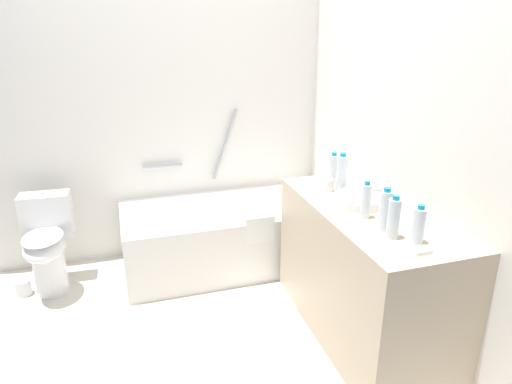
{
  "coord_description": "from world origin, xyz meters",
  "views": [
    {
      "loc": [
        -0.28,
        -2.47,
        1.88
      ],
      "look_at": [
        0.53,
        0.18,
        0.85
      ],
      "focal_mm": 32.0,
      "sensor_mm": 36.0,
      "label": 1
    }
  ],
  "objects_px": {
    "soap_dish": "(421,251)",
    "toilet_paper_roll": "(23,288)",
    "bathtub": "(229,232)",
    "water_bottle_4": "(366,201)",
    "water_bottle_2": "(333,169)",
    "drinking_glass_0": "(384,213)",
    "toilet": "(47,243)",
    "water_bottle_3": "(385,210)",
    "sink_basin": "(359,200)",
    "water_bottle_1": "(394,218)",
    "sink_faucet": "(386,195)",
    "drinking_glass_1": "(329,185)",
    "bath_mat": "(267,299)",
    "water_bottle_5": "(419,225)",
    "water_bottle_0": "(342,173)"
  },
  "relations": [
    {
      "from": "water_bottle_0",
      "to": "toilet_paper_roll",
      "type": "xyz_separation_m",
      "value": [
        -2.12,
        0.77,
        -0.92
      ]
    },
    {
      "from": "water_bottle_2",
      "to": "water_bottle_3",
      "type": "relative_size",
      "value": 0.91
    },
    {
      "from": "toilet",
      "to": "soap_dish",
      "type": "height_order",
      "value": "soap_dish"
    },
    {
      "from": "sink_basin",
      "to": "drinking_glass_0",
      "type": "height_order",
      "value": "drinking_glass_0"
    },
    {
      "from": "drinking_glass_0",
      "to": "bathtub",
      "type": "bearing_deg",
      "value": 113.16
    },
    {
      "from": "bathtub",
      "to": "water_bottle_4",
      "type": "height_order",
      "value": "bathtub"
    },
    {
      "from": "sink_faucet",
      "to": "bath_mat",
      "type": "xyz_separation_m",
      "value": [
        -0.62,
        0.4,
        -0.88
      ]
    },
    {
      "from": "water_bottle_1",
      "to": "drinking_glass_1",
      "type": "bearing_deg",
      "value": 90.57
    },
    {
      "from": "sink_faucet",
      "to": "water_bottle_3",
      "type": "bearing_deg",
      "value": -123.28
    },
    {
      "from": "water_bottle_0",
      "to": "drinking_glass_0",
      "type": "xyz_separation_m",
      "value": [
        -0.0,
        -0.5,
        -0.07
      ]
    },
    {
      "from": "water_bottle_3",
      "to": "water_bottle_4",
      "type": "relative_size",
      "value": 1.09
    },
    {
      "from": "drinking_glass_1",
      "to": "soap_dish",
      "type": "distance_m",
      "value": 0.9
    },
    {
      "from": "drinking_glass_0",
      "to": "toilet",
      "type": "bearing_deg",
      "value": 145.76
    },
    {
      "from": "drinking_glass_1",
      "to": "water_bottle_0",
      "type": "bearing_deg",
      "value": -14.54
    },
    {
      "from": "water_bottle_2",
      "to": "drinking_glass_0",
      "type": "distance_m",
      "value": 0.67
    },
    {
      "from": "water_bottle_0",
      "to": "drinking_glass_1",
      "type": "xyz_separation_m",
      "value": [
        -0.08,
        0.02,
        -0.08
      ]
    },
    {
      "from": "water_bottle_3",
      "to": "drinking_glass_1",
      "type": "xyz_separation_m",
      "value": [
        -0.02,
        0.62,
        -0.07
      ]
    },
    {
      "from": "toilet_paper_roll",
      "to": "water_bottle_4",
      "type": "bearing_deg",
      "value": -30.36
    },
    {
      "from": "water_bottle_5",
      "to": "bath_mat",
      "type": "distance_m",
      "value": 1.41
    },
    {
      "from": "bathtub",
      "to": "soap_dish",
      "type": "xyz_separation_m",
      "value": [
        0.53,
        -1.67,
        0.59
      ]
    },
    {
      "from": "water_bottle_0",
      "to": "water_bottle_5",
      "type": "distance_m",
      "value": 0.78
    },
    {
      "from": "toilet",
      "to": "water_bottle_3",
      "type": "distance_m",
      "value": 2.4
    },
    {
      "from": "water_bottle_1",
      "to": "drinking_glass_0",
      "type": "xyz_separation_m",
      "value": [
        0.07,
        0.19,
        -0.06
      ]
    },
    {
      "from": "toilet_paper_roll",
      "to": "bath_mat",
      "type": "bearing_deg",
      "value": -19.62
    },
    {
      "from": "sink_basin",
      "to": "toilet_paper_roll",
      "type": "height_order",
      "value": "sink_basin"
    },
    {
      "from": "bathtub",
      "to": "soap_dish",
      "type": "relative_size",
      "value": 18.63
    },
    {
      "from": "water_bottle_0",
      "to": "water_bottle_4",
      "type": "bearing_deg",
      "value": -99.53
    },
    {
      "from": "water_bottle_1",
      "to": "water_bottle_4",
      "type": "height_order",
      "value": "water_bottle_1"
    },
    {
      "from": "water_bottle_1",
      "to": "toilet_paper_roll",
      "type": "relative_size",
      "value": 2.0
    },
    {
      "from": "soap_dish",
      "to": "water_bottle_5",
      "type": "bearing_deg",
      "value": 64.03
    },
    {
      "from": "toilet",
      "to": "water_bottle_5",
      "type": "bearing_deg",
      "value": 53.49
    },
    {
      "from": "water_bottle_1",
      "to": "sink_basin",
      "type": "bearing_deg",
      "value": 81.46
    },
    {
      "from": "sink_faucet",
      "to": "water_bottle_4",
      "type": "xyz_separation_m",
      "value": [
        -0.26,
        -0.2,
        0.07
      ]
    },
    {
      "from": "water_bottle_3",
      "to": "soap_dish",
      "type": "distance_m",
      "value": 0.3
    },
    {
      "from": "soap_dish",
      "to": "toilet_paper_roll",
      "type": "xyz_separation_m",
      "value": [
        -2.09,
        1.65,
        -0.81
      ]
    },
    {
      "from": "sink_basin",
      "to": "drinking_glass_0",
      "type": "bearing_deg",
      "value": -90.18
    },
    {
      "from": "water_bottle_2",
      "to": "toilet_paper_roll",
      "type": "bearing_deg",
      "value": 164.01
    },
    {
      "from": "water_bottle_3",
      "to": "water_bottle_4",
      "type": "distance_m",
      "value": 0.17
    },
    {
      "from": "water_bottle_3",
      "to": "drinking_glass_0",
      "type": "bearing_deg",
      "value": 58.79
    },
    {
      "from": "sink_basin",
      "to": "water_bottle_3",
      "type": "distance_m",
      "value": 0.38
    },
    {
      "from": "sink_faucet",
      "to": "bath_mat",
      "type": "relative_size",
      "value": 0.29
    },
    {
      "from": "sink_faucet",
      "to": "water_bottle_1",
      "type": "bearing_deg",
      "value": -118.62
    },
    {
      "from": "sink_faucet",
      "to": "water_bottle_2",
      "type": "relative_size",
      "value": 0.71
    },
    {
      "from": "bathtub",
      "to": "toilet",
      "type": "height_order",
      "value": "bathtub"
    },
    {
      "from": "toilet_paper_roll",
      "to": "sink_faucet",
      "type": "bearing_deg",
      "value": -23.54
    },
    {
      "from": "water_bottle_4",
      "to": "water_bottle_2",
      "type": "bearing_deg",
      "value": 81.08
    },
    {
      "from": "water_bottle_5",
      "to": "bath_mat",
      "type": "xyz_separation_m",
      "value": [
        -0.45,
        0.95,
        -0.94
      ]
    },
    {
      "from": "water_bottle_0",
      "to": "water_bottle_2",
      "type": "distance_m",
      "value": 0.16
    },
    {
      "from": "water_bottle_3",
      "to": "water_bottle_4",
      "type": "xyz_separation_m",
      "value": [
        -0.01,
        0.17,
        -0.01
      ]
    },
    {
      "from": "water_bottle_1",
      "to": "water_bottle_5",
      "type": "relative_size",
      "value": 1.13
    }
  ]
}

